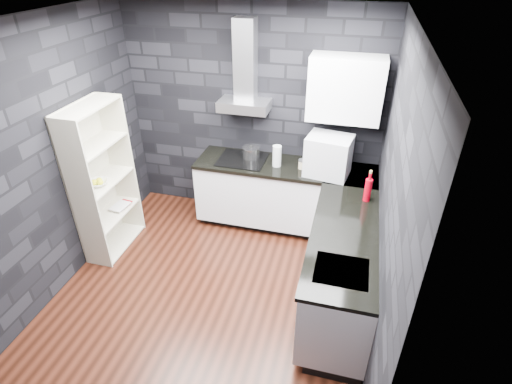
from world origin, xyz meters
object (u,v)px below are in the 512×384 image
at_px(glass_vase, 277,156).
at_px(bookshelf, 103,182).
at_px(red_bottle, 368,190).
at_px(fruit_bowl, 98,183).
at_px(utensil_crock, 309,163).
at_px(pot, 251,153).
at_px(storage_jar, 302,165).
at_px(appliance_garage, 328,157).

height_order(glass_vase, bookshelf, bookshelf).
height_order(red_bottle, fruit_bowl, red_bottle).
relative_size(utensil_crock, red_bottle, 0.56).
distance_m(pot, storage_jar, 0.67).
relative_size(glass_vase, fruit_bowl, 1.19).
bearing_deg(appliance_garage, glass_vase, -175.94).
distance_m(glass_vase, appliance_garage, 0.62).
bearing_deg(glass_vase, storage_jar, 1.19).
xyz_separation_m(pot, storage_jar, (0.66, -0.11, -0.02)).
height_order(pot, utensil_crock, utensil_crock).
bearing_deg(fruit_bowl, utensil_crock, 24.20).
bearing_deg(pot, bookshelf, -146.00).
distance_m(glass_vase, utensil_crock, 0.39).
bearing_deg(bookshelf, pot, 39.44).
distance_m(utensil_crock, red_bottle, 0.88).
bearing_deg(glass_vase, appliance_garage, -4.84).
bearing_deg(red_bottle, appliance_garage, 134.71).
bearing_deg(storage_jar, fruit_bowl, -155.33).
bearing_deg(red_bottle, glass_vase, 154.12).
bearing_deg(appliance_garage, utensil_crock, 170.85).
bearing_deg(glass_vase, fruit_bowl, -151.96).
bearing_deg(bookshelf, glass_vase, 31.14).
distance_m(pot, utensil_crock, 0.74).
height_order(pot, red_bottle, red_bottle).
bearing_deg(pot, utensil_crock, -7.19).
bearing_deg(appliance_garage, pot, 179.10).
bearing_deg(red_bottle, pot, 155.99).
relative_size(utensil_crock, fruit_bowl, 0.65).
distance_m(glass_vase, fruit_bowl, 2.06).
distance_m(storage_jar, fruit_bowl, 2.33).
xyz_separation_m(pot, glass_vase, (0.35, -0.11, 0.06)).
bearing_deg(utensil_crock, fruit_bowl, -155.80).
distance_m(glass_vase, red_bottle, 1.19).
xyz_separation_m(glass_vase, appliance_garage, (0.61, -0.05, 0.10)).
height_order(storage_jar, utensil_crock, utensil_crock).
bearing_deg(utensil_crock, glass_vase, -176.81).
bearing_deg(red_bottle, bookshelf, -172.99).
relative_size(red_bottle, bookshelf, 0.14).
bearing_deg(appliance_garage, storage_jar, 178.11).
height_order(pot, bookshelf, bookshelf).
xyz_separation_m(glass_vase, storage_jar, (0.30, 0.01, -0.08)).
height_order(appliance_garage, red_bottle, appliance_garage).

